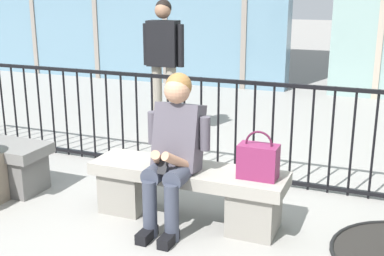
# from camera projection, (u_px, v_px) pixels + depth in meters

# --- Properties ---
(ground_plane) EXTENTS (60.00, 60.00, 0.00)m
(ground_plane) POSITION_uv_depth(u_px,v_px,m) (187.00, 219.00, 4.04)
(ground_plane) COLOR gray
(stone_bench) EXTENTS (1.60, 0.44, 0.45)m
(stone_bench) POSITION_uv_depth(u_px,v_px,m) (187.00, 188.00, 3.97)
(stone_bench) COLOR gray
(stone_bench) RESTS_ON ground
(seated_person_with_phone) EXTENTS (0.52, 0.66, 1.21)m
(seated_person_with_phone) POSITION_uv_depth(u_px,v_px,m) (174.00, 147.00, 3.78)
(seated_person_with_phone) COLOR #383D4C
(seated_person_with_phone) RESTS_ON ground
(handbag_on_bench) EXTENTS (0.29, 0.17, 0.37)m
(handbag_on_bench) POSITION_uv_depth(u_px,v_px,m) (258.00, 161.00, 3.67)
(handbag_on_bench) COLOR #7A234C
(handbag_on_bench) RESTS_ON stone_bench
(bystander_at_railing) EXTENTS (0.55, 0.27, 1.71)m
(bystander_at_railing) POSITION_uv_depth(u_px,v_px,m) (164.00, 58.00, 6.15)
(bystander_at_railing) COLOR gray
(bystander_at_railing) RESTS_ON ground
(plaza_railing) EXTENTS (7.42, 0.04, 1.00)m
(plaza_railing) POSITION_uv_depth(u_px,v_px,m) (227.00, 129.00, 4.80)
(plaza_railing) COLOR black
(plaza_railing) RESTS_ON ground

